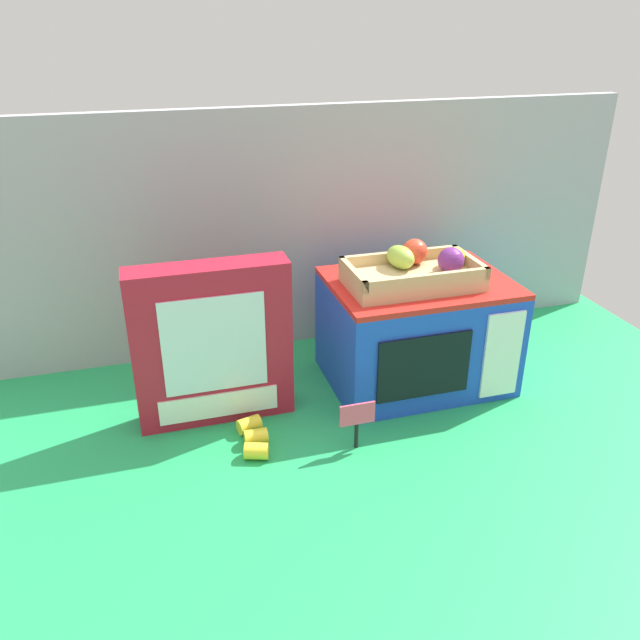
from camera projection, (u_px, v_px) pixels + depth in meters
name	position (u px, v px, depth m)	size (l,w,h in m)	color
ground_plane	(350.00, 400.00, 1.41)	(1.70, 1.70, 0.00)	#219E54
display_back_panel	(310.00, 229.00, 1.56)	(1.61, 0.03, 0.58)	#A0A3A8
toy_microwave	(416.00, 331.00, 1.44)	(0.39, 0.29, 0.24)	blue
food_groups_crate	(417.00, 271.00, 1.36)	(0.28, 0.16, 0.08)	tan
cookie_set_box	(212.00, 344.00, 1.28)	(0.31, 0.08, 0.33)	#B2192D
price_sign	(357.00, 419.00, 1.23)	(0.07, 0.01, 0.10)	black
loose_toy_banana	(254.00, 437.00, 1.26)	(0.06, 0.13, 0.03)	yellow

